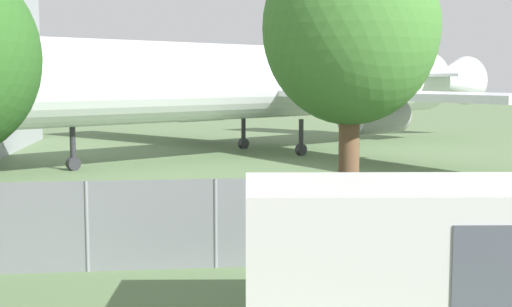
# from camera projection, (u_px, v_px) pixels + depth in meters

# --- Properties ---
(perimeter_fence) EXTENTS (56.07, 0.07, 1.82)m
(perimeter_fence) POSITION_uv_depth(u_px,v_px,m) (216.00, 224.00, 14.36)
(perimeter_fence) COLOR gray
(perimeter_fence) RESTS_ON ground
(airplane) EXTENTS (33.30, 27.34, 10.99)m
(airplane) POSITION_uv_depth(u_px,v_px,m) (256.00, 83.00, 35.95)
(airplane) COLOR silver
(airplane) RESTS_ON ground
(portable_cabin) EXTENTS (4.97, 2.93, 2.31)m
(portable_cabin) POSITION_uv_depth(u_px,v_px,m) (408.00, 261.00, 10.44)
(portable_cabin) COLOR silver
(portable_cabin) RESTS_ON ground
(tree_left_of_cabin) EXTENTS (3.86, 3.86, 7.05)m
(tree_left_of_cabin) POSITION_uv_depth(u_px,v_px,m) (351.00, 29.00, 15.52)
(tree_left_of_cabin) COLOR brown
(tree_left_of_cabin) RESTS_ON ground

